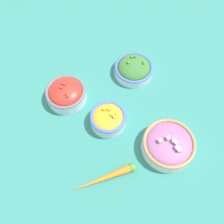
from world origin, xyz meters
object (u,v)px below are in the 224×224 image
Objects in this scene: bowl_red_onion at (168,144)px; bowl_squash at (108,119)px; loose_carrot at (107,177)px; bowl_cherry_tomatoes at (66,93)px; bowl_broccoli at (134,69)px.

bowl_squash is at bearing 38.75° from bowl_red_onion.
bowl_red_onion is 0.83× the size of loose_carrot.
bowl_red_onion is at bearing -144.75° from bowl_cherry_tomatoes.
loose_carrot is at bearing 91.16° from bowl_red_onion.
bowl_cherry_tomatoes is 0.70× the size of loose_carrot.
bowl_cherry_tomatoes is at bearing 31.06° from bowl_squash.
bowl_broccoli is (0.31, -0.04, -0.01)m from bowl_red_onion.
bowl_broccoli is at bearing -124.84° from loose_carrot.
bowl_red_onion is 0.38m from bowl_cherry_tomatoes.
bowl_cherry_tomatoes is 0.32m from loose_carrot.
bowl_cherry_tomatoes is at bearing -84.31° from loose_carrot.
loose_carrot is at bearing 153.48° from bowl_squash.
bowl_cherry_tomatoes is (0.31, 0.22, 0.00)m from bowl_red_onion.
bowl_broccoli is at bearing -7.81° from bowl_red_onion.
bowl_red_onion is at bearing -141.25° from bowl_squash.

